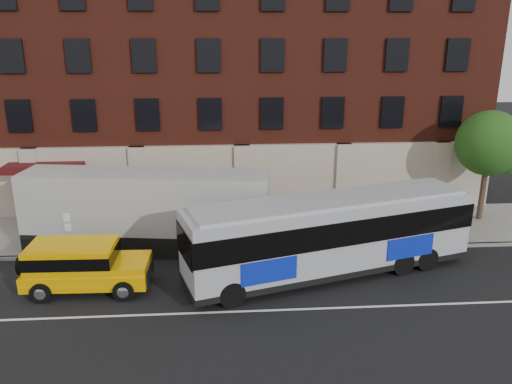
{
  "coord_description": "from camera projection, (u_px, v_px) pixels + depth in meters",
  "views": [
    {
      "loc": [
        -1.19,
        -16.96,
        10.35
      ],
      "look_at": [
        0.38,
        5.5,
        3.28
      ],
      "focal_mm": 35.74,
      "sensor_mm": 36.0,
      "label": 1
    }
  ],
  "objects": [
    {
      "name": "ground",
      "position": [
        256.0,
        318.0,
        19.32
      ],
      "size": [
        120.0,
        120.0,
        0.0
      ],
      "primitive_type": "plane",
      "color": "black",
      "rests_on": "ground"
    },
    {
      "name": "shipping_container",
      "position": [
        147.0,
        212.0,
        24.88
      ],
      "size": [
        12.11,
        4.02,
        3.96
      ],
      "color": "black",
      "rests_on": "ground"
    },
    {
      "name": "lane_line",
      "position": [
        255.0,
        311.0,
        19.79
      ],
      "size": [
        60.0,
        0.12,
        0.01
      ],
      "primitive_type": "cube",
      "color": "silver",
      "rests_on": "ground"
    },
    {
      "name": "building",
      "position": [
        238.0,
        77.0,
        33.15
      ],
      "size": [
        30.0,
        12.1,
        15.0
      ],
      "color": "#5C2015",
      "rests_on": "sidewalk"
    },
    {
      "name": "city_bus",
      "position": [
        331.0,
        233.0,
        22.29
      ],
      "size": [
        13.28,
        6.4,
        3.57
      ],
      "color": "#A8AAB2",
      "rests_on": "ground"
    },
    {
      "name": "yellow_suv",
      "position": [
        81.0,
        264.0,
        21.14
      ],
      "size": [
        5.4,
        2.46,
        2.05
      ],
      "color": "#FFB100",
      "rests_on": "ground"
    },
    {
      "name": "sign_pole",
      "position": [
        69.0,
        229.0,
        24.17
      ],
      "size": [
        0.3,
        0.2,
        2.5
      ],
      "color": "gray",
      "rests_on": "ground"
    },
    {
      "name": "kerb",
      "position": [
        247.0,
        251.0,
        25.01
      ],
      "size": [
        60.0,
        0.25,
        0.15
      ],
      "primitive_type": "cube",
      "color": "gray",
      "rests_on": "ground"
    },
    {
      "name": "sidewalk",
      "position": [
        245.0,
        229.0,
        27.86
      ],
      "size": [
        60.0,
        6.0,
        0.15
      ],
      "primitive_type": "cube",
      "color": "gray",
      "rests_on": "ground"
    },
    {
      "name": "street_tree",
      "position": [
        490.0,
        146.0,
        27.93
      ],
      "size": [
        3.6,
        3.6,
        6.2
      ],
      "color": "#36261B",
      "rests_on": "sidewalk"
    }
  ]
}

